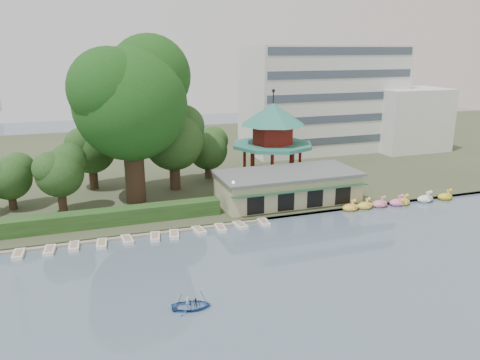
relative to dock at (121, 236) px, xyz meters
name	(u,v)px	position (x,y,z in m)	size (l,w,h in m)	color
ground_plane	(287,295)	(12.00, -17.20, -0.12)	(220.00, 220.00, 0.00)	slate
shore	(170,159)	(12.00, 34.80, 0.08)	(220.00, 70.00, 0.40)	#424930
embankment	(226,223)	(12.00, 0.10, 0.03)	(220.00, 0.60, 0.30)	gray
dock	(121,236)	(0.00, 0.00, 0.00)	(34.00, 1.60, 0.24)	gray
boathouse	(287,186)	(22.00, 4.77, 2.25)	(18.60, 9.39, 3.90)	#B7B287
pavilion	(273,134)	(24.00, 14.80, 7.36)	(12.40, 12.40, 13.50)	#B7B287
office_building	(337,102)	(44.67, 31.80, 9.61)	(38.00, 18.00, 20.00)	silver
hedge	(90,219)	(-3.00, 3.30, 1.18)	(30.00, 2.00, 1.80)	#294D1E
lamp_post	(233,192)	(13.50, 1.80, 3.22)	(0.36, 0.36, 4.28)	black
big_tree	(131,95)	(3.19, 11.03, 14.11)	(15.60, 14.53, 21.37)	#3A281C
small_trees	(116,151)	(1.12, 14.80, 6.37)	(39.39, 16.37, 11.87)	#3A281C
swan_boats	(400,202)	(35.74, -0.64, 0.28)	(16.81, 2.12, 1.92)	yellow
moored_rowboats	(127,240)	(0.51, -1.40, 0.06)	(32.28, 2.73, 0.36)	white
rowboat_with_passengers	(192,303)	(3.94, -16.66, 0.34)	(4.88, 3.83, 2.01)	#3666B1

